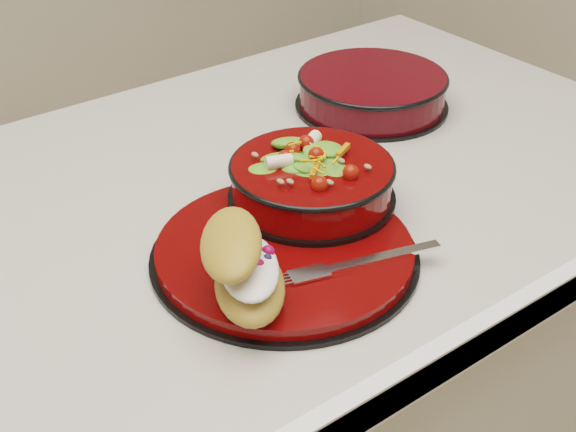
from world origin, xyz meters
TOP-DOWN VIEW (x-y plane):
  - island_counter at (0.00, -0.00)m, footprint 1.24×0.74m
  - dinner_plate at (-0.06, -0.15)m, footprint 0.30×0.30m
  - salad_bowl at (0.02, -0.09)m, footprint 0.20×0.20m
  - croissant at (-0.14, -0.20)m, footprint 0.13×0.16m
  - fork at (-0.02, -0.23)m, footprint 0.17×0.07m
  - extra_bowl at (0.29, 0.09)m, footprint 0.24×0.24m

SIDE VIEW (x-z plane):
  - island_counter at x=0.00m, z-range 0.00..0.91m
  - dinner_plate at x=-0.06m, z-range 0.90..0.92m
  - fork at x=-0.02m, z-range 0.92..0.92m
  - extra_bowl at x=0.29m, z-range 0.90..0.96m
  - salad_bowl at x=0.02m, z-range 0.91..1.00m
  - croissant at x=-0.14m, z-range 0.92..1.00m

